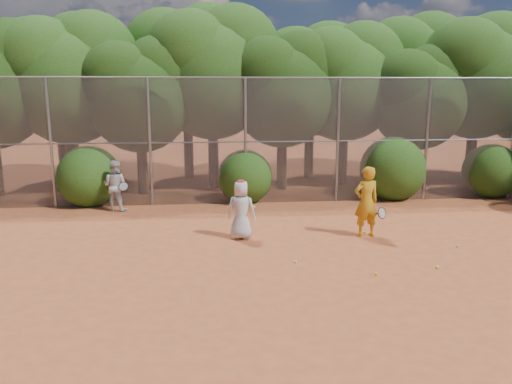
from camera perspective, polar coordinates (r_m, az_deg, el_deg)
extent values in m
plane|color=#AA4D26|center=(10.71, 6.69, -8.42)|extent=(80.00, 80.00, 0.00)
cylinder|color=gray|center=(16.62, -22.40, 5.11)|extent=(0.09, 0.09, 4.00)
cylinder|color=gray|center=(16.01, -12.03, 5.52)|extent=(0.09, 0.09, 4.00)
cylinder|color=gray|center=(15.95, -1.21, 5.75)|extent=(0.09, 0.09, 4.00)
cylinder|color=gray|center=(16.45, 9.33, 5.79)|extent=(0.09, 0.09, 4.00)
cylinder|color=gray|center=(17.45, 18.94, 5.65)|extent=(0.09, 0.09, 4.00)
cylinder|color=gray|center=(15.97, 2.43, 12.94)|extent=(20.00, 0.05, 0.05)
cylinder|color=gray|center=(16.05, 2.37, 5.79)|extent=(20.00, 0.04, 0.04)
cube|color=slate|center=(16.05, 2.37, 5.79)|extent=(20.00, 0.02, 4.00)
sphere|color=black|center=(19.35, -26.00, 13.01)|extent=(3.05, 3.05, 3.05)
cylinder|color=black|center=(19.09, -20.10, 3.81)|extent=(0.38, 0.38, 2.52)
sphere|color=#204611|center=(18.94, -20.64, 11.22)|extent=(4.03, 4.03, 4.03)
sphere|color=#204611|center=(19.17, -18.15, 14.41)|extent=(3.23, 3.23, 3.23)
sphere|color=#204611|center=(18.86, -23.19, 13.49)|extent=(3.02, 3.02, 3.02)
cylinder|color=black|center=(17.96, -12.86, 3.20)|extent=(0.36, 0.36, 2.17)
sphere|color=black|center=(17.77, -13.18, 9.99)|extent=(3.47, 3.47, 3.47)
sphere|color=black|center=(18.04, -10.93, 12.87)|extent=(2.78, 2.78, 2.78)
sphere|color=black|center=(17.60, -15.41, 12.13)|extent=(2.60, 2.60, 2.60)
cylinder|color=black|center=(18.77, -4.90, 4.58)|extent=(0.39, 0.39, 2.66)
sphere|color=#204611|center=(18.62, -5.05, 12.56)|extent=(4.26, 4.26, 4.26)
sphere|color=#204611|center=(19.11, -2.47, 15.77)|extent=(3.40, 3.40, 3.40)
sphere|color=#204611|center=(18.33, -7.50, 15.18)|extent=(3.19, 3.19, 3.19)
cylinder|color=black|center=(18.39, 2.96, 3.85)|extent=(0.37, 0.37, 2.27)
sphere|color=black|center=(18.22, 3.04, 10.81)|extent=(3.64, 3.64, 3.64)
sphere|color=black|center=(18.70, 5.17, 13.60)|extent=(2.91, 2.91, 2.91)
sphere|color=black|center=(17.86, 1.12, 13.14)|extent=(2.73, 2.73, 2.73)
cylinder|color=black|center=(19.67, 9.86, 4.47)|extent=(0.38, 0.38, 2.45)
sphere|color=#204611|center=(19.51, 10.12, 11.48)|extent=(3.92, 3.92, 3.92)
sphere|color=#204611|center=(20.13, 12.13, 14.20)|extent=(3.14, 3.14, 3.14)
sphere|color=#204611|center=(19.07, 8.40, 13.89)|extent=(2.94, 2.94, 2.94)
cylinder|color=black|center=(19.58, 17.71, 3.54)|extent=(0.36, 0.36, 2.10)
sphere|color=black|center=(19.41, 18.09, 9.55)|extent=(3.36, 3.36, 3.36)
sphere|color=black|center=(19.98, 19.67, 11.91)|extent=(2.69, 2.69, 2.69)
sphere|color=black|center=(18.94, 16.87, 11.62)|extent=(2.52, 2.52, 2.52)
cylinder|color=black|center=(21.18, 23.37, 4.39)|extent=(0.39, 0.39, 2.59)
sphere|color=#204611|center=(21.04, 23.94, 11.24)|extent=(4.14, 4.14, 4.14)
sphere|color=#204611|center=(21.84, 25.59, 13.82)|extent=(3.32, 3.32, 3.32)
sphere|color=#204611|center=(20.45, 22.75, 13.68)|extent=(3.11, 3.11, 3.11)
cylinder|color=black|center=(21.55, -21.19, 4.72)|extent=(0.39, 0.39, 2.62)
sphere|color=#204611|center=(21.42, -21.71, 11.55)|extent=(4.20, 4.20, 4.20)
sphere|color=#204611|center=(21.65, -19.41, 14.50)|extent=(3.36, 3.36, 3.36)
sphere|color=#204611|center=(21.35, -24.07, 13.63)|extent=(3.15, 3.15, 3.15)
cylinder|color=black|center=(20.96, -7.73, 5.47)|extent=(0.40, 0.40, 2.80)
sphere|color=#204611|center=(20.83, -7.94, 12.99)|extent=(4.48, 4.48, 4.48)
sphere|color=#204611|center=(21.32, -5.48, 16.03)|extent=(3.58, 3.58, 3.58)
sphere|color=#204611|center=(20.58, -10.31, 15.43)|extent=(3.36, 3.36, 3.36)
cylinder|color=black|center=(20.98, 6.07, 5.13)|extent=(0.38, 0.38, 2.52)
sphere|color=#204611|center=(20.84, 6.23, 11.89)|extent=(4.03, 4.03, 4.03)
sphere|color=#204611|center=(21.43, 8.25, 14.54)|extent=(3.23, 3.23, 3.23)
sphere|color=#204611|center=(20.43, 4.45, 14.19)|extent=(3.02, 3.02, 3.02)
cylinder|color=black|center=(22.86, 16.95, 5.50)|extent=(0.40, 0.40, 2.73)
sphere|color=#204611|center=(22.74, 17.36, 12.21)|extent=(4.37, 4.37, 4.37)
sphere|color=#204611|center=(23.53, 19.14, 14.74)|extent=(3.49, 3.49, 3.49)
sphere|color=#204611|center=(22.18, 15.96, 14.58)|extent=(3.28, 3.28, 3.28)
sphere|color=#204611|center=(16.78, -18.57, 1.99)|extent=(2.00, 2.00, 2.00)
sphere|color=#204611|center=(16.40, -1.27, 2.04)|extent=(1.80, 1.80, 1.80)
sphere|color=#204611|center=(17.45, 15.35, 2.88)|extent=(2.20, 2.20, 2.20)
sphere|color=#204611|center=(19.00, 25.25, 2.41)|extent=(1.90, 1.90, 1.90)
imported|color=#C88E17|center=(12.77, 12.48, -1.10)|extent=(0.72, 0.54, 1.79)
torus|color=black|center=(12.75, 14.21, -2.34)|extent=(0.32, 0.25, 0.30)
cylinder|color=black|center=(12.90, 13.47, -2.45)|extent=(0.17, 0.25, 0.11)
imported|color=silver|center=(12.33, -1.71, -2.05)|extent=(0.82, 0.65, 1.47)
ellipsoid|color=red|center=(12.18, -1.73, 1.13)|extent=(0.22, 0.22, 0.13)
sphere|color=yellow|center=(12.13, -0.24, -1.72)|extent=(0.07, 0.07, 0.07)
imported|color=silver|center=(15.75, -15.80, 0.71)|extent=(0.90, 0.80, 1.54)
torus|color=black|center=(15.41, -14.91, 0.62)|extent=(0.32, 0.21, 0.27)
cylinder|color=black|center=(15.60, -14.68, 0.35)|extent=(0.07, 0.26, 0.17)
sphere|color=yellow|center=(12.75, 22.01, -5.74)|extent=(0.07, 0.07, 0.07)
sphere|color=yellow|center=(13.22, 12.32, -4.52)|extent=(0.07, 0.07, 0.07)
sphere|color=yellow|center=(10.43, 13.56, -9.07)|extent=(0.07, 0.07, 0.07)
sphere|color=yellow|center=(11.16, 19.99, -8.06)|extent=(0.07, 0.07, 0.07)
sphere|color=yellow|center=(10.84, 4.52, -7.95)|extent=(0.07, 0.07, 0.07)
sphere|color=yellow|center=(14.89, 11.86, -2.64)|extent=(0.07, 0.07, 0.07)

